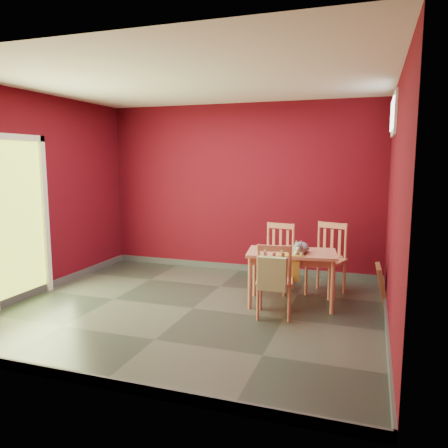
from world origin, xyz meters
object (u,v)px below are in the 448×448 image
(chair_far_left, at_px, (277,256))
(chair_far_right, at_px, (327,258))
(picture_frame, at_px, (381,283))
(chair_near, at_px, (274,279))
(dining_table, at_px, (292,258))
(tote_bag, at_px, (272,274))
(cat, at_px, (301,245))

(chair_far_left, relative_size, chair_far_right, 0.96)
(picture_frame, bearing_deg, chair_far_left, 179.16)
(chair_near, bearing_deg, chair_far_right, 66.74)
(picture_frame, bearing_deg, chair_far_right, 174.51)
(dining_table, bearing_deg, tote_bag, -96.58)
(dining_table, xyz_separation_m, picture_frame, (1.08, 0.55, -0.37))
(cat, relative_size, picture_frame, 0.82)
(chair_far_left, distance_m, tote_bag, 1.31)
(chair_near, bearing_deg, tote_bag, -84.27)
(chair_near, height_order, cat, chair_near)
(cat, bearing_deg, chair_far_right, 44.25)
(chair_near, relative_size, tote_bag, 1.98)
(dining_table, relative_size, tote_bag, 2.64)
(chair_far_right, bearing_deg, dining_table, -121.69)
(tote_bag, relative_size, cat, 1.17)
(dining_table, height_order, chair_far_left, chair_far_left)
(chair_far_left, distance_m, chair_far_right, 0.68)
(dining_table, distance_m, chair_far_right, 0.73)
(tote_bag, height_order, cat, cat)
(dining_table, relative_size, cat, 3.07)
(dining_table, bearing_deg, chair_near, -101.57)
(chair_far_right, xyz_separation_m, chair_near, (-0.48, -1.13, -0.04))
(tote_bag, bearing_deg, picture_frame, 47.58)
(chair_far_left, height_order, chair_far_right, chair_far_right)
(dining_table, height_order, picture_frame, dining_table)
(dining_table, height_order, tote_bag, tote_bag)
(chair_far_left, bearing_deg, picture_frame, -0.84)
(chair_far_right, relative_size, tote_bag, 2.17)
(tote_bag, height_order, picture_frame, tote_bag)
(chair_far_right, distance_m, chair_near, 1.23)
(tote_bag, bearing_deg, chair_far_right, 70.92)
(chair_near, height_order, tote_bag, chair_near)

